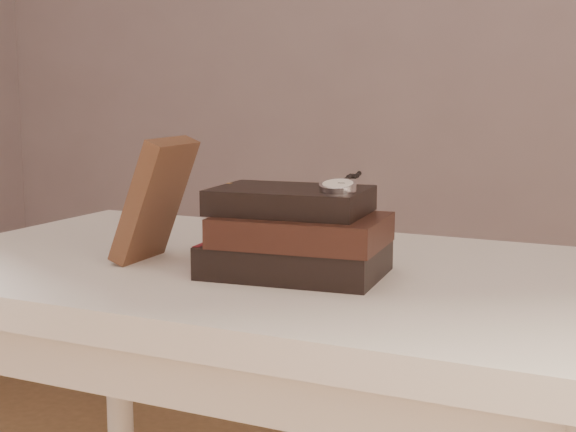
% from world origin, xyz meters
% --- Properties ---
extents(table, '(1.00, 0.60, 0.75)m').
position_xyz_m(table, '(0.00, 0.35, 0.66)').
color(table, silver).
rests_on(table, ground).
extents(book_stack, '(0.24, 0.17, 0.11)m').
position_xyz_m(book_stack, '(0.07, 0.30, 0.80)').
color(book_stack, black).
rests_on(book_stack, table).
extents(journal, '(0.09, 0.11, 0.17)m').
position_xyz_m(journal, '(-0.14, 0.29, 0.84)').
color(journal, '#3C2317').
rests_on(journal, table).
extents(pocket_watch, '(0.05, 0.15, 0.02)m').
position_xyz_m(pocket_watch, '(0.12, 0.30, 0.87)').
color(pocket_watch, silver).
rests_on(pocket_watch, book_stack).
extents(eyeglasses, '(0.10, 0.12, 0.04)m').
position_xyz_m(eyeglasses, '(-0.02, 0.37, 0.81)').
color(eyeglasses, silver).
rests_on(eyeglasses, book_stack).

